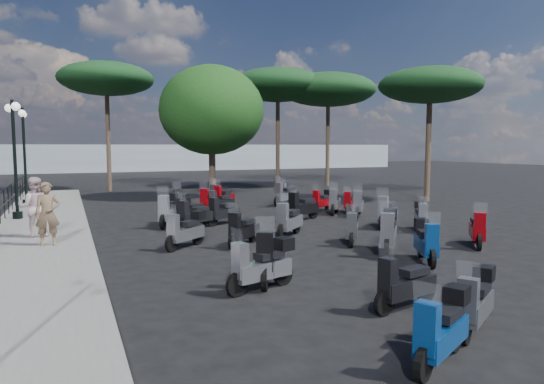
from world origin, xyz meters
name	(u,v)px	position (x,y,z in m)	size (l,w,h in m)	color
ground	(262,236)	(0.00, 0.00, 0.00)	(120.00, 120.00, 0.00)	black
sidewalk	(39,232)	(-6.50, 3.00, 0.07)	(3.00, 30.00, 0.15)	slate
lamp_post_1	(14,151)	(-7.36, 6.03, 2.64)	(0.61, 1.24, 4.36)	black
lamp_post_2	(24,150)	(-7.35, 10.48, 2.66)	(0.35, 1.30, 4.40)	black
woman	(47,214)	(-6.14, 0.21, 1.01)	(0.63, 0.41, 1.73)	brown
pedestrian_far	(34,207)	(-6.55, 1.78, 1.04)	(0.86, 0.67, 1.78)	beige
scooter_0	(441,331)	(-1.24, -9.36, 0.46)	(1.41, 0.89, 1.22)	black
scooter_1	(267,258)	(-1.83, -4.91, 0.51)	(1.01, 1.69, 1.47)	black
scooter_2	(186,231)	(-2.63, -0.88, 0.49)	(1.35, 1.14, 1.29)	black
scooter_3	(243,231)	(-1.08, -1.27, 0.45)	(1.28, 1.15, 1.29)	black
scooter_4	(169,211)	(-2.33, 2.97, 0.56)	(1.10, 1.70, 1.48)	black
scooter_5	(182,202)	(-1.20, 6.10, 0.47)	(1.01, 1.51, 1.36)	black
scooter_6	(475,303)	(0.04, -8.68, 0.46)	(1.35, 0.95, 1.21)	black
scooter_7	(262,266)	(-2.16, -5.43, 0.49)	(1.59, 0.75, 1.30)	black
scooter_8	(289,221)	(0.71, -0.52, 0.49)	(1.36, 1.30, 1.42)	black
scooter_9	(195,216)	(-1.65, 2.02, 0.45)	(1.49, 0.91, 1.30)	black
scooter_10	(209,202)	(-0.10, 5.82, 0.48)	(1.14, 1.43, 1.37)	black
scooter_11	(223,198)	(0.98, 7.21, 0.46)	(1.34, 1.17, 1.34)	black
scooter_13	(405,286)	(-0.30, -7.43, 0.43)	(1.54, 0.60, 1.24)	black
scooter_14	(352,230)	(1.93, -2.23, 0.43)	(0.96, 1.34, 1.23)	black
scooter_15	(302,208)	(2.59, 2.32, 0.49)	(1.67, 0.92, 1.42)	black
scooter_16	(220,203)	(0.35, 5.60, 0.44)	(1.45, 0.86, 1.25)	black
scooter_17	(219,197)	(0.90, 7.61, 0.48)	(1.32, 1.28, 1.38)	black
scooter_19	(426,242)	(2.38, -4.84, 0.50)	(0.96, 1.52, 1.32)	black
scooter_20	(389,233)	(2.16, -3.65, 0.55)	(1.32, 1.53, 1.47)	black
scooter_21	(421,217)	(5.25, -1.24, 0.46)	(0.98, 1.36, 1.23)	black
scooter_22	(322,201)	(4.60, 4.39, 0.45)	(1.37, 0.92, 1.21)	black
scooter_23	(285,195)	(3.93, 6.88, 0.50)	(1.57, 1.10, 1.44)	black
scooter_25	(477,231)	(5.00, -3.91, 0.46)	(1.14, 1.33, 1.31)	black
scooter_26	(387,213)	(4.61, -0.25, 0.50)	(1.50, 1.22, 1.45)	black
scooter_27	(349,203)	(5.37, 3.46, 0.42)	(1.03, 1.22, 1.20)	black
scooter_28	(358,205)	(5.17, 2.42, 0.47)	(1.13, 1.42, 1.36)	black
scooter_29	(287,193)	(4.73, 8.30, 0.43)	(1.35, 1.00, 1.25)	black
scooter_30	(190,213)	(-1.60, 2.91, 0.45)	(1.49, 0.91, 1.30)	black
scooter_31	(223,212)	(-0.46, 2.60, 0.45)	(1.49, 0.91, 1.30)	black
scooter_32	(335,203)	(4.67, 3.43, 0.47)	(1.13, 1.42, 1.36)	black
broadleaf_tree	(212,110)	(1.74, 11.67, 4.77)	(5.70, 5.70, 7.20)	#38281E
pine_0	(278,85)	(8.13, 17.31, 7.05)	(6.59, 6.59, 8.23)	#38281E
pine_1	(328,90)	(11.63, 16.40, 6.79)	(6.74, 6.74, 7.99)	#38281E
pine_2	(106,79)	(-3.16, 18.02, 6.96)	(5.82, 5.82, 8.00)	#38281E
pine_3	(430,86)	(11.50, 5.76, 5.88)	(5.19, 5.19, 6.82)	#38281E
distant_hills	(119,158)	(0.00, 45.00, 1.50)	(70.00, 8.00, 3.00)	gray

